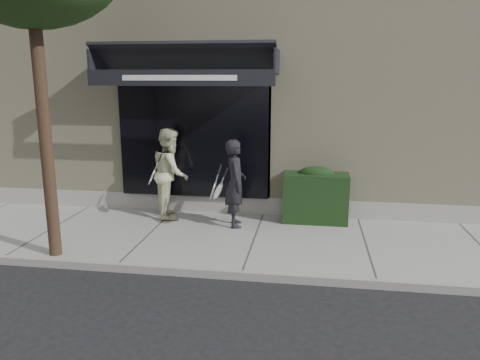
# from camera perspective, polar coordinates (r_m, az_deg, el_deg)

# --- Properties ---
(ground) EXTENTS (80.00, 80.00, 0.00)m
(ground) POSITION_cam_1_polar(r_m,az_deg,el_deg) (8.73, 1.78, -7.83)
(ground) COLOR black
(ground) RESTS_ON ground
(sidewalk) EXTENTS (20.00, 3.00, 0.12)m
(sidewalk) POSITION_cam_1_polar(r_m,az_deg,el_deg) (8.71, 1.78, -7.46)
(sidewalk) COLOR gray
(sidewalk) RESTS_ON ground
(curb) EXTENTS (20.00, 0.10, 0.14)m
(curb) POSITION_cam_1_polar(r_m,az_deg,el_deg) (7.29, 0.25, -11.53)
(curb) COLOR gray
(curb) RESTS_ON ground
(building_facade) EXTENTS (14.30, 8.04, 5.64)m
(building_facade) POSITION_cam_1_polar(r_m,az_deg,el_deg) (13.12, 4.54, 11.21)
(building_facade) COLOR beige
(building_facade) RESTS_ON ground
(hedge) EXTENTS (1.30, 0.70, 1.14)m
(hedge) POSITION_cam_1_polar(r_m,az_deg,el_deg) (9.68, 9.20, -1.86)
(hedge) COLOR black
(hedge) RESTS_ON sidewalk
(pedestrian_front) EXTENTS (0.73, 0.92, 1.73)m
(pedestrian_front) POSITION_cam_1_polar(r_m,az_deg,el_deg) (9.16, -0.61, -0.42)
(pedestrian_front) COLOR black
(pedestrian_front) RESTS_ON sidewalk
(pedestrian_back) EXTENTS (0.94, 1.08, 1.88)m
(pedestrian_back) POSITION_cam_1_polar(r_m,az_deg,el_deg) (9.89, -8.44, 0.89)
(pedestrian_back) COLOR beige
(pedestrian_back) RESTS_ON sidewalk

